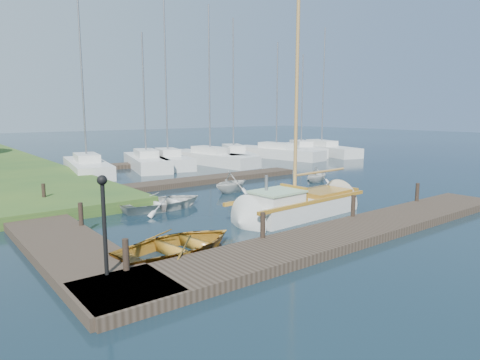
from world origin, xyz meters
TOP-DOWN VIEW (x-y plane):
  - ground at (0.00, 0.00)m, footprint 160.00×160.00m
  - near_dock at (0.00, -6.00)m, footprint 18.00×2.20m
  - left_dock at (-8.00, 2.00)m, footprint 2.20×18.00m
  - far_dock at (2.00, 6.50)m, footprint 14.00×1.60m
  - pontoon at (10.00, 16.00)m, footprint 30.00×1.60m
  - mooring_post_0 at (-7.50, -5.00)m, footprint 0.16×0.16m
  - mooring_post_1 at (-3.00, -5.00)m, footprint 0.16×0.16m
  - mooring_post_2 at (1.50, -5.00)m, footprint 0.16×0.16m
  - mooring_post_3 at (6.00, -5.00)m, footprint 0.16×0.16m
  - mooring_post_4 at (-7.00, 0.00)m, footprint 0.16×0.16m
  - mooring_post_5 at (-7.00, 5.00)m, footprint 0.16×0.16m
  - lamp_post at (-8.00, -5.00)m, footprint 0.24×0.24m
  - sailboat at (0.96, -2.79)m, footprint 7.24×2.31m
  - dinghy at (-5.45, -4.05)m, footprint 4.19×3.21m
  - tender_a at (-2.95, 1.72)m, footprint 3.74×2.69m
  - tender_b at (1.78, 2.99)m, footprint 2.67×2.41m
  - tender_d at (7.79, 2.43)m, footprint 2.24×2.01m
  - marina_boat_0 at (-2.05, 14.18)m, footprint 3.52×8.09m
  - marina_boat_1 at (2.50, 14.62)m, footprint 4.22×8.31m
  - marina_boat_2 at (4.18, 14.36)m, footprint 3.69×7.30m
  - marina_boat_3 at (7.72, 13.82)m, footprint 3.19×9.49m
  - marina_boat_4 at (10.46, 14.32)m, footprint 5.31×8.32m
  - marina_boat_5 at (15.11, 13.94)m, footprint 3.64×9.55m
  - marina_boat_6 at (18.90, 14.49)m, footprint 5.20×7.98m
  - marina_boat_7 at (21.00, 13.71)m, footprint 4.45×10.18m

SIDE VIEW (x-z plane):
  - ground at x=0.00m, z-range 0.00..0.00m
  - near_dock at x=0.00m, z-range 0.00..0.30m
  - left_dock at x=-8.00m, z-range 0.00..0.30m
  - far_dock at x=2.00m, z-range 0.00..0.30m
  - pontoon at x=10.00m, z-range 0.00..0.30m
  - sailboat at x=0.96m, z-range -4.57..5.26m
  - tender_a at x=-2.95m, z-range 0.00..0.77m
  - dinghy at x=-5.45m, z-range 0.00..0.81m
  - tender_d at x=7.79m, z-range 0.00..1.05m
  - marina_boat_5 at x=15.11m, z-range -4.56..5.68m
  - marina_boat_6 at x=18.90m, z-range -4.22..5.34m
  - marina_boat_1 at x=2.50m, z-range -4.34..5.46m
  - marina_boat_7 at x=21.00m, z-range -5.48..6.62m
  - marina_boat_3 at x=7.72m, z-range -5.58..6.73m
  - marina_boat_4 at x=10.46m, z-range -5.30..6.45m
  - marina_boat_0 at x=-2.05m, z-range -5.27..6.43m
  - marina_boat_2 at x=4.18m, z-range -5.50..6.68m
  - tender_b at x=1.78m, z-range 0.00..1.23m
  - mooring_post_0 at x=-7.50m, z-range 0.30..1.10m
  - mooring_post_1 at x=-3.00m, z-range 0.30..1.10m
  - mooring_post_2 at x=1.50m, z-range 0.30..1.10m
  - mooring_post_3 at x=6.00m, z-range 0.30..1.10m
  - mooring_post_4 at x=-7.00m, z-range 0.30..1.10m
  - mooring_post_5 at x=-7.00m, z-range 0.30..1.10m
  - lamp_post at x=-8.00m, z-range 0.65..3.09m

